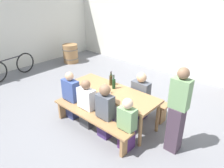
# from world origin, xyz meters

# --- Properties ---
(ground_plane) EXTENTS (24.00, 24.00, 0.00)m
(ground_plane) POSITION_xyz_m (0.00, 0.00, 0.00)
(ground_plane) COLOR slate
(back_wall) EXTENTS (14.00, 0.20, 3.20)m
(back_wall) POSITION_xyz_m (0.00, 3.59, 1.60)
(back_wall) COLOR silver
(back_wall) RESTS_ON ground
(side_wall) EXTENTS (0.20, 7.57, 3.20)m
(side_wall) POSITION_xyz_m (-4.87, 0.00, 1.60)
(side_wall) COLOR silver
(side_wall) RESTS_ON ground
(tasting_table) EXTENTS (2.13, 0.74, 0.75)m
(tasting_table) POSITION_xyz_m (0.00, 0.00, 0.67)
(tasting_table) COLOR #9E7247
(tasting_table) RESTS_ON ground
(bench_near) EXTENTS (2.03, 0.30, 0.45)m
(bench_near) POSITION_xyz_m (0.00, -0.67, 0.36)
(bench_near) COLOR #9E7247
(bench_near) RESTS_ON ground
(bench_far) EXTENTS (2.03, 0.30, 0.45)m
(bench_far) POSITION_xyz_m (0.00, 0.67, 0.36)
(bench_far) COLOR #9E7247
(bench_far) RESTS_ON ground
(wine_bottle_0) EXTENTS (0.07, 0.07, 0.32)m
(wine_bottle_0) POSITION_xyz_m (-0.03, 0.10, 0.87)
(wine_bottle_0) COLOR #143319
(wine_bottle_0) RESTS_ON tasting_table
(wine_bottle_1) EXTENTS (0.07, 0.07, 0.32)m
(wine_bottle_1) POSITION_xyz_m (-0.20, 0.19, 0.87)
(wine_bottle_1) COLOR #332814
(wine_bottle_1) RESTS_ON tasting_table
(wine_bottle_2) EXTENTS (0.07, 0.07, 0.29)m
(wine_bottle_2) POSITION_xyz_m (-0.27, 0.27, 0.86)
(wine_bottle_2) COLOR #194723
(wine_bottle_2) RESTS_ON tasting_table
(wine_glass_0) EXTENTS (0.07, 0.07, 0.15)m
(wine_glass_0) POSITION_xyz_m (-0.15, -0.06, 0.86)
(wine_glass_0) COLOR silver
(wine_glass_0) RESTS_ON tasting_table
(wine_glass_1) EXTENTS (0.07, 0.07, 0.16)m
(wine_glass_1) POSITION_xyz_m (0.05, -0.13, 0.86)
(wine_glass_1) COLOR silver
(wine_glass_1) RESTS_ON tasting_table
(seated_guest_near_0) EXTENTS (0.40, 0.24, 1.12)m
(seated_guest_near_0) POSITION_xyz_m (-0.78, -0.52, 0.52)
(seated_guest_near_0) COLOR navy
(seated_guest_near_0) RESTS_ON ground
(seated_guest_near_1) EXTENTS (0.39, 0.24, 1.09)m
(seated_guest_near_1) POSITION_xyz_m (-0.25, -0.52, 0.51)
(seated_guest_near_1) COLOR #3A393D
(seated_guest_near_1) RESTS_ON ground
(seated_guest_near_2) EXTENTS (0.35, 0.24, 1.15)m
(seated_guest_near_2) POSITION_xyz_m (0.28, -0.52, 0.56)
(seated_guest_near_2) COLOR #3F2A5D
(seated_guest_near_2) RESTS_ON ground
(seated_guest_near_3) EXTENTS (0.32, 0.24, 1.06)m
(seated_guest_near_3) POSITION_xyz_m (0.83, -0.52, 0.51)
(seated_guest_near_3) COLOR #4C2760
(seated_guest_near_3) RESTS_ON ground
(seated_guest_far_0) EXTENTS (0.41, 0.24, 1.11)m
(seated_guest_far_0) POSITION_xyz_m (0.40, 0.52, 0.53)
(seated_guest_far_0) COLOR #403058
(seated_guest_far_0) RESTS_ON ground
(standing_host) EXTENTS (0.32, 0.24, 1.64)m
(standing_host) POSITION_xyz_m (1.49, 0.04, 0.80)
(standing_host) COLOR #453442
(standing_host) RESTS_ON ground
(wine_barrel) EXTENTS (0.61, 0.61, 0.73)m
(wine_barrel) POSITION_xyz_m (-3.90, 1.89, 0.36)
(wine_barrel) COLOR #9E7247
(wine_barrel) RESTS_ON ground
(parked_bicycle_0) EXTENTS (0.38, 1.74, 0.90)m
(parked_bicycle_0) POSITION_xyz_m (-4.12, -0.38, 0.37)
(parked_bicycle_0) COLOR black
(parked_bicycle_0) RESTS_ON ground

